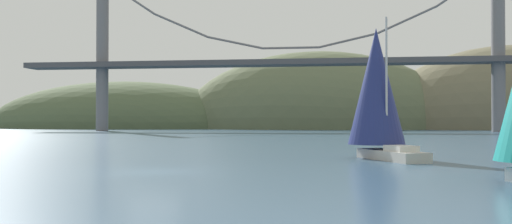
# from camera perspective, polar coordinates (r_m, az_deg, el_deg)

# --- Properties ---
(ground_plane) EXTENTS (360.00, 360.00, 0.00)m
(ground_plane) POSITION_cam_1_polar(r_m,az_deg,el_deg) (27.41, -10.59, -6.19)
(ground_plane) COLOR #385670
(headland_left) EXTENTS (86.15, 44.00, 28.78)m
(headland_left) POSITION_cam_1_polar(r_m,az_deg,el_deg) (173.03, -13.85, -1.65)
(headland_left) COLOR #4C5B3D
(headland_left) RESTS_ON ground_plane
(headland_center) EXTENTS (82.66, 44.00, 45.36)m
(headland_center) POSITION_cam_1_polar(r_m,az_deg,el_deg) (160.97, 6.44, -1.73)
(headland_center) COLOR #5B6647
(headland_center) RESTS_ON ground_plane
(suspension_bridge) EXTENTS (124.19, 6.00, 35.66)m
(suspension_bridge) POSITION_cam_1_polar(r_m,az_deg,el_deg) (122.00, 3.65, 5.67)
(suspension_bridge) COLOR slate
(suspension_bridge) RESTS_ON ground_plane
(sailboat_navy_sail) EXTENTS (5.38, 7.54, 9.26)m
(sailboat_navy_sail) POSITION_cam_1_polar(r_m,az_deg,el_deg) (37.34, 12.59, 2.24)
(sailboat_navy_sail) COLOR #B7B2A8
(sailboat_navy_sail) RESTS_ON ground_plane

